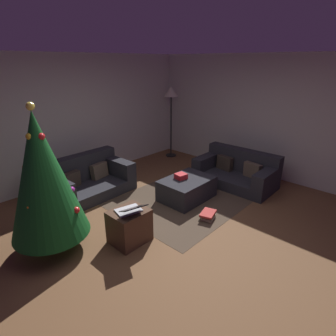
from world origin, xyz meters
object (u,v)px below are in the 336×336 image
object	(u,v)px
couch_right	(237,171)
side_table	(129,226)
christmas_tree	(43,176)
gift_box	(181,176)
ottoman	(187,189)
book_stack	(208,215)
couch_left	(87,180)
corner_lamp	(171,97)
tv_remote	(180,176)
laptop	(130,210)

from	to	relation	value
couch_right	side_table	bearing A→B (deg)	87.51
christmas_tree	side_table	world-z (taller)	christmas_tree
side_table	gift_box	bearing A→B (deg)	12.68
ottoman	book_stack	distance (m)	0.80
couch_left	christmas_tree	size ratio (longest dim) A/B	0.80
couch_left	couch_right	world-z (taller)	couch_left
side_table	couch_left	bearing A→B (deg)	76.34
couch_right	book_stack	world-z (taller)	couch_right
corner_lamp	christmas_tree	bearing A→B (deg)	-159.38
couch_left	ottoman	size ratio (longest dim) A/B	1.63
couch_left	side_table	bearing A→B (deg)	75.00
corner_lamp	tv_remote	bearing A→B (deg)	-133.59
ottoman	couch_left	bearing A→B (deg)	126.28
ottoman	tv_remote	distance (m)	0.26
laptop	book_stack	world-z (taller)	laptop
christmas_tree	side_table	size ratio (longest dim) A/B	3.86
couch_left	gift_box	bearing A→B (deg)	125.24
couch_right	corner_lamp	world-z (taller)	corner_lamp
tv_remote	ottoman	bearing A→B (deg)	-51.71
side_table	corner_lamp	bearing A→B (deg)	33.68
side_table	corner_lamp	size ratio (longest dim) A/B	0.28
gift_box	christmas_tree	world-z (taller)	christmas_tree
couch_left	tv_remote	size ratio (longest dim) A/B	9.99
couch_left	side_table	size ratio (longest dim) A/B	3.07
side_table	laptop	size ratio (longest dim) A/B	1.11
tv_remote	corner_lamp	bearing A→B (deg)	78.04
couch_right	tv_remote	bearing A→B (deg)	68.45
ottoman	tv_remote	size ratio (longest dim) A/B	6.12
christmas_tree	side_table	xyz separation A→B (m)	(0.82, -0.63, -0.84)
side_table	ottoman	bearing A→B (deg)	8.71
couch_right	laptop	world-z (taller)	couch_right
corner_lamp	couch_left	bearing A→B (deg)	-172.69
book_stack	side_table	bearing A→B (deg)	159.45
couch_right	christmas_tree	bearing A→B (deg)	78.16
couch_right	tv_remote	xyz separation A→B (m)	(-1.28, 0.49, 0.14)
laptop	book_stack	xyz separation A→B (m)	(1.28, -0.41, -0.48)
corner_lamp	gift_box	bearing A→B (deg)	-133.43
gift_box	couch_right	bearing A→B (deg)	-18.05
couch_left	laptop	bearing A→B (deg)	74.98
laptop	gift_box	bearing A→B (deg)	14.73
couch_left	tv_remote	distance (m)	1.81
christmas_tree	corner_lamp	bearing A→B (deg)	20.62
laptop	book_stack	size ratio (longest dim) A/B	1.36
gift_box	book_stack	world-z (taller)	gift_box
couch_right	corner_lamp	bearing A→B (deg)	-10.89
couch_right	corner_lamp	xyz separation A→B (m)	(0.40, 2.26, 1.30)
couch_left	christmas_tree	world-z (taller)	christmas_tree
gift_box	tv_remote	xyz separation A→B (m)	(0.04, 0.06, -0.04)
christmas_tree	book_stack	distance (m)	2.58
ottoman	side_table	world-z (taller)	side_table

